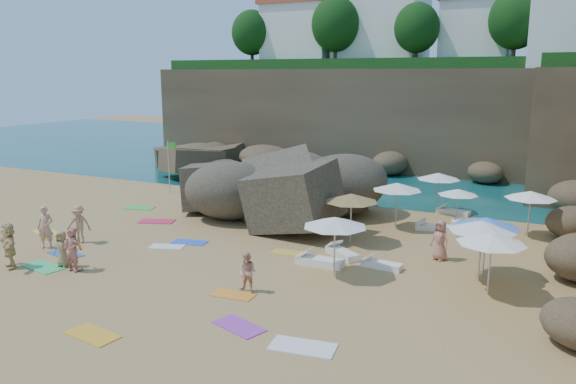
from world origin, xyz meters
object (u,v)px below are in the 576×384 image
at_px(flag_pole, 170,160).
at_px(person_stand_4, 440,240).
at_px(parasol_1, 345,175).
at_px(person_stand_0, 45,227).
at_px(person_stand_3, 291,205).
at_px(parasol_2, 439,176).
at_px(person_stand_5, 282,178).
at_px(person_stand_1, 73,249).
at_px(person_stand_2, 369,196).
at_px(rock_outcrop, 261,214).
at_px(parasol_0, 397,187).
at_px(lounger_0, 433,228).

bearing_deg(flag_pole, person_stand_4, -17.47).
distance_m(flag_pole, parasol_1, 11.55).
xyz_separation_m(person_stand_0, person_stand_3, (7.71, 9.10, -0.09)).
distance_m(parasol_1, parasol_2, 5.30).
xyz_separation_m(parasol_1, person_stand_4, (7.07, -7.48, -0.98)).
bearing_deg(person_stand_5, person_stand_1, -119.69).
bearing_deg(person_stand_2, rock_outcrop, 73.89).
bearing_deg(parasol_2, person_stand_1, -124.47).
bearing_deg(person_stand_0, person_stand_4, -7.82).
bearing_deg(person_stand_1, parasol_2, -124.78).
bearing_deg(person_stand_4, flag_pole, -170.21).
distance_m(person_stand_2, person_stand_5, 7.28).
distance_m(parasol_0, person_stand_3, 5.58).
relative_size(person_stand_1, person_stand_3, 0.98).
relative_size(lounger_0, person_stand_0, 0.90).
relative_size(parasol_2, person_stand_4, 1.40).
relative_size(parasol_1, person_stand_2, 1.30).
distance_m(parasol_1, person_stand_0, 16.38).
xyz_separation_m(person_stand_0, person_stand_1, (3.29, -1.51, -0.10)).
bearing_deg(parasol_1, person_stand_1, -110.53).
xyz_separation_m(parasol_2, person_stand_2, (-3.59, -1.27, -1.26)).
bearing_deg(person_stand_1, person_stand_4, -149.19).
bearing_deg(rock_outcrop, person_stand_0, -120.22).
relative_size(parasol_1, person_stand_3, 1.20).
height_order(person_stand_1, person_stand_4, person_stand_1).
relative_size(lounger_0, person_stand_5, 0.95).
relative_size(parasol_2, person_stand_5, 1.30).
bearing_deg(flag_pole, person_stand_0, -78.47).
xyz_separation_m(flag_pole, person_stand_2, (13.07, 1.14, -1.36)).
relative_size(parasol_2, person_stand_2, 1.47).
bearing_deg(person_stand_0, person_stand_1, -53.58).
bearing_deg(person_stand_3, lounger_0, -36.36).
distance_m(lounger_0, person_stand_0, 18.27).
height_order(flag_pole, person_stand_4, flag_pole).
relative_size(parasol_1, parasol_2, 0.88).
distance_m(parasol_0, person_stand_2, 4.02).
distance_m(rock_outcrop, parasol_1, 5.62).
distance_m(person_stand_0, person_stand_4, 17.19).
height_order(flag_pole, person_stand_5, flag_pole).
height_order(rock_outcrop, person_stand_5, person_stand_5).
height_order(parasol_1, person_stand_0, parasol_1).
height_order(lounger_0, person_stand_3, person_stand_3).
bearing_deg(parasol_0, person_stand_4, -53.21).
height_order(parasol_0, person_stand_2, parasol_0).
height_order(parasol_0, person_stand_4, parasol_0).
bearing_deg(parasol_0, person_stand_3, -168.25).
xyz_separation_m(person_stand_2, person_stand_3, (-2.91, -4.04, 0.06)).
relative_size(rock_outcrop, parasol_1, 4.01).
bearing_deg(rock_outcrop, person_stand_3, -12.87).
xyz_separation_m(flag_pole, person_stand_5, (6.26, 3.71, -1.25)).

